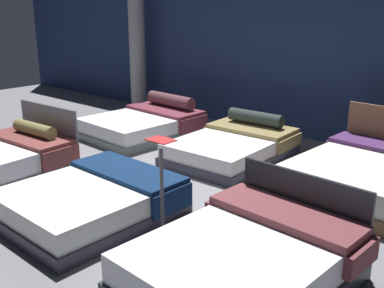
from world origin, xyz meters
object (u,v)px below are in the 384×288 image
at_px(bed_1, 92,201).
at_px(bed_2, 246,262).
at_px(bed_4, 234,146).
at_px(bed_5, 364,175).
at_px(price_sign, 162,205).
at_px(support_pillar, 137,36).
at_px(bed_0, 2,160).
at_px(bed_3, 145,124).

distance_m(bed_1, bed_2, 2.24).
bearing_deg(bed_4, bed_5, -2.03).
xyz_separation_m(bed_2, bed_5, (-0.06, 2.90, -0.00)).
height_order(bed_2, bed_4, bed_2).
bearing_deg(price_sign, support_pillar, 139.45).
distance_m(bed_0, bed_1, 2.19).
distance_m(price_sign, support_pillar, 6.76).
bearing_deg(price_sign, bed_0, -178.57).
xyz_separation_m(bed_3, price_sign, (3.28, -2.83, 0.24)).
distance_m(bed_1, support_pillar, 6.08).
bearing_deg(bed_3, price_sign, -37.61).
xyz_separation_m(price_sign, support_pillar, (-5.04, 4.31, 1.28)).
height_order(bed_1, bed_4, bed_4).
bearing_deg(bed_1, bed_4, 91.17).
bearing_deg(bed_1, bed_5, 54.27).
bearing_deg(bed_5, bed_1, -123.72).
xyz_separation_m(bed_1, bed_3, (-2.15, 2.91, 0.02)).
xyz_separation_m(bed_0, bed_3, (0.03, 2.92, -0.01)).
distance_m(bed_2, bed_3, 5.26).
distance_m(bed_3, bed_4, 2.15).
xyz_separation_m(bed_2, price_sign, (-1.12, 0.06, 0.21)).
xyz_separation_m(bed_1, price_sign, (1.13, 0.07, 0.26)).
xyz_separation_m(bed_4, bed_5, (2.19, 0.01, 0.04)).
bearing_deg(bed_5, bed_4, -176.65).
bearing_deg(bed_1, bed_2, 1.56).
relative_size(bed_3, bed_5, 0.98).
bearing_deg(bed_2, bed_4, 130.89).
bearing_deg(bed_5, bed_3, -176.79).
bearing_deg(bed_0, bed_1, -2.91).
bearing_deg(support_pillar, bed_5, -13.60).
height_order(bed_1, price_sign, price_sign).
distance_m(bed_1, bed_3, 3.62).
xyz_separation_m(bed_5, price_sign, (-1.06, -2.84, 0.21)).
height_order(bed_0, bed_3, bed_0).
xyz_separation_m(bed_5, support_pillar, (-6.10, 1.48, 1.50)).
height_order(bed_1, bed_3, bed_3).
relative_size(bed_0, bed_4, 0.94).
height_order(bed_4, bed_5, bed_5).
bearing_deg(price_sign, bed_3, 139.17).
distance_m(bed_1, bed_4, 2.90).
relative_size(bed_2, bed_5, 0.96).
distance_m(bed_3, bed_5, 4.34).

